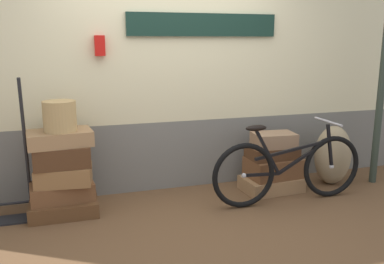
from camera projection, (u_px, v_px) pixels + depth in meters
ground at (189, 217)px, 4.02m from camera, size 8.46×5.20×0.06m
station_building at (167, 80)px, 4.54m from camera, size 6.46×0.74×2.44m
suitcase_0 at (64, 207)px, 4.00m from camera, size 0.64×0.45×0.14m
suitcase_1 at (62, 191)px, 3.98m from camera, size 0.61×0.40×0.17m
suitcase_2 at (64, 175)px, 3.93m from camera, size 0.54×0.39×0.17m
suitcase_3 at (62, 156)px, 3.91m from camera, size 0.51×0.36×0.20m
suitcase_4 at (60, 138)px, 3.89m from camera, size 0.62×0.44×0.14m
suitcase_5 at (271, 184)px, 4.63m from camera, size 0.66×0.46×0.15m
suitcase_6 at (274, 167)px, 4.62m from camera, size 0.62×0.44×0.21m
suitcase_7 at (272, 152)px, 4.59m from camera, size 0.55×0.35×0.13m
suitcase_8 at (274, 140)px, 4.54m from camera, size 0.48×0.34×0.15m
wicker_basket at (60, 116)px, 3.82m from camera, size 0.30×0.30×0.28m
luggage_trolley at (9, 184)px, 3.87m from camera, size 0.42×0.35×1.32m
burlap_sack at (333, 155)px, 4.79m from camera, size 0.43×0.37×0.69m
bicycle at (289, 169)px, 4.24m from camera, size 1.68×0.46×0.84m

